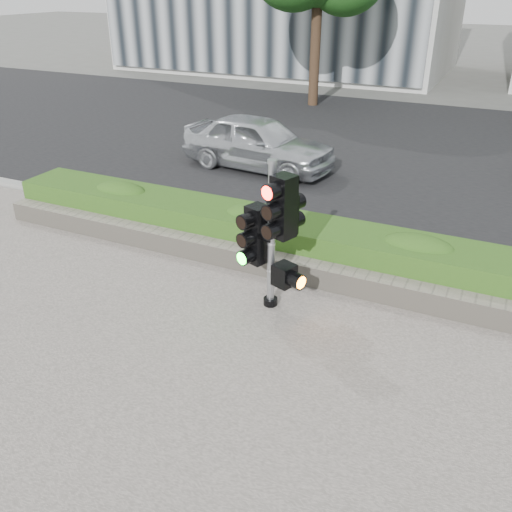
# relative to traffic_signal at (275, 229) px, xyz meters

# --- Properties ---
(ground) EXTENTS (120.00, 120.00, 0.00)m
(ground) POSITION_rel_traffic_signal_xyz_m (0.20, -1.07, -1.22)
(ground) COLOR #51514C
(ground) RESTS_ON ground
(sidewalk) EXTENTS (16.00, 11.00, 0.03)m
(sidewalk) POSITION_rel_traffic_signal_xyz_m (0.20, -3.57, -1.21)
(sidewalk) COLOR #9E9389
(sidewalk) RESTS_ON ground
(road) EXTENTS (60.00, 13.00, 0.02)m
(road) POSITION_rel_traffic_signal_xyz_m (0.20, 8.93, -1.21)
(road) COLOR black
(road) RESTS_ON ground
(curb) EXTENTS (60.00, 0.25, 0.12)m
(curb) POSITION_rel_traffic_signal_xyz_m (0.20, 2.08, -1.16)
(curb) COLOR gray
(curb) RESTS_ON ground
(stone_wall) EXTENTS (12.00, 0.32, 0.34)m
(stone_wall) POSITION_rel_traffic_signal_xyz_m (0.20, 0.83, -1.02)
(stone_wall) COLOR gray
(stone_wall) RESTS_ON sidewalk
(hedge) EXTENTS (12.00, 1.00, 0.68)m
(hedge) POSITION_rel_traffic_signal_xyz_m (0.20, 1.48, -0.85)
(hedge) COLOR #5B912C
(hedge) RESTS_ON sidewalk
(traffic_signal) EXTENTS (0.80, 0.66, 2.16)m
(traffic_signal) POSITION_rel_traffic_signal_xyz_m (0.00, 0.00, 0.00)
(traffic_signal) COLOR black
(traffic_signal) RESTS_ON sidewalk
(car_silver) EXTENTS (3.96, 1.91, 1.30)m
(car_silver) POSITION_rel_traffic_signal_xyz_m (-2.90, 5.65, -0.55)
(car_silver) COLOR silver
(car_silver) RESTS_ON road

